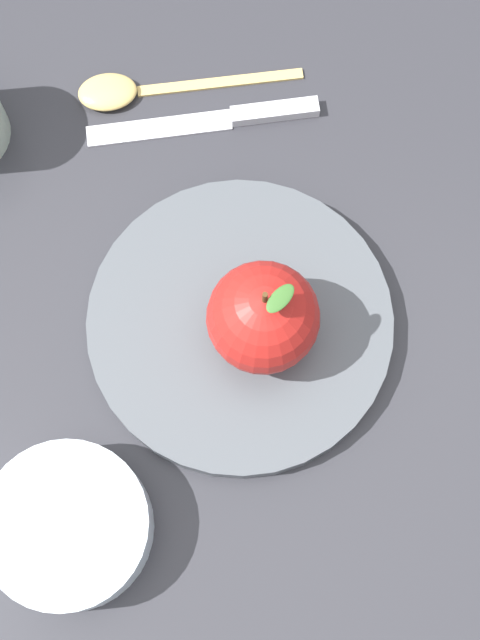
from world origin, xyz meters
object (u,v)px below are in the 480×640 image
object	(u,v)px
dinner_plate	(240,324)
spoon	(135,90)
side_bowl	(68,526)
apple	(263,318)
knife	(225,118)

from	to	relation	value
dinner_plate	spoon	xyz separation A→B (m)	(-0.12, 0.18, -0.01)
dinner_plate	spoon	world-z (taller)	dinner_plate
dinner_plate	side_bowl	world-z (taller)	side_bowl
dinner_plate	side_bowl	size ratio (longest dim) A/B	1.98
apple	spoon	bearing A→B (deg)	126.10
apple	side_bowl	size ratio (longest dim) A/B	0.80
dinner_plate	side_bowl	xyz separation A→B (m)	(-0.09, -0.17, 0.01)
dinner_plate	spoon	size ratio (longest dim) A/B	1.25
side_bowl	spoon	distance (m)	0.35
apple	spoon	world-z (taller)	apple
spoon	dinner_plate	bearing A→B (deg)	-56.64
side_bowl	knife	bearing A→B (deg)	81.96
knife	spoon	bearing A→B (deg)	171.13
side_bowl	knife	size ratio (longest dim) A/B	0.62
side_bowl	spoon	xyz separation A→B (m)	(-0.03, 0.35, -0.02)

